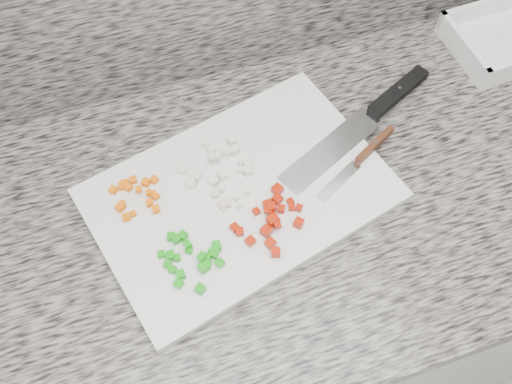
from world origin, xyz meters
TOP-DOWN VIEW (x-y plane):
  - cabinet at (0.00, 1.44)m, footprint 3.92×0.62m
  - countertop at (0.00, 1.44)m, footprint 3.96×0.64m
  - cutting_board at (-0.07, 1.46)m, footprint 0.52×0.41m
  - carrot_pile at (-0.23, 1.51)m, footprint 0.08×0.08m
  - onion_pile at (-0.08, 1.52)m, footprint 0.12×0.10m
  - green_pepper_pile at (-0.17, 1.37)m, footprint 0.09×0.11m
  - red_pepper_pile at (-0.04, 1.40)m, footprint 0.12×0.12m
  - garlic_pile at (-0.10, 1.45)m, footprint 0.06×0.05m
  - chef_knife at (0.21, 1.54)m, footprint 0.33×0.18m
  - paring_knife at (0.15, 1.46)m, footprint 0.17×0.10m
  - tray at (0.53, 1.62)m, footprint 0.23×0.17m

SIDE VIEW (x-z plane):
  - cabinet at x=0.00m, z-range 0.00..0.86m
  - countertop at x=0.00m, z-range 0.86..0.90m
  - cutting_board at x=-0.07m, z-range 0.90..0.92m
  - tray at x=0.53m, z-range 0.89..0.94m
  - garlic_pile at x=-0.10m, z-range 0.92..0.92m
  - chef_knife at x=0.21m, z-range 0.91..0.93m
  - carrot_pile at x=-0.23m, z-range 0.91..0.93m
  - paring_knife at x=0.15m, z-range 0.91..0.93m
  - green_pepper_pile at x=-0.17m, z-range 0.91..0.93m
  - onion_pile at x=-0.08m, z-range 0.91..0.93m
  - red_pepper_pile at x=-0.04m, z-range 0.91..0.93m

